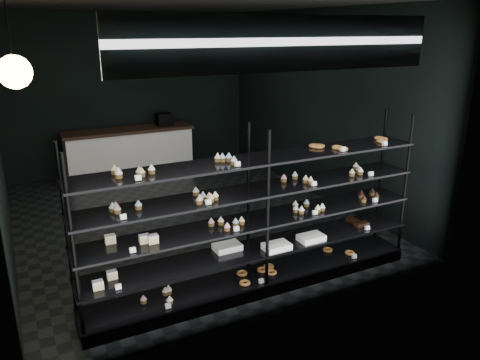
# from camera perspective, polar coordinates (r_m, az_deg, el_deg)

# --- Properties ---
(room) EXTENTS (5.01, 6.01, 3.20)m
(room) POSITION_cam_1_polar(r_m,az_deg,el_deg) (7.16, -7.30, 7.60)
(room) COLOR black
(room) RESTS_ON ground
(display_shelf) EXTENTS (4.00, 0.50, 1.91)m
(display_shelf) POSITION_cam_1_polar(r_m,az_deg,el_deg) (5.29, 1.94, -7.15)
(display_shelf) COLOR black
(display_shelf) RESTS_ON room
(signage) EXTENTS (3.30, 0.05, 0.50)m
(signage) POSITION_cam_1_polar(r_m,az_deg,el_deg) (4.39, 5.69, 16.25)
(signage) COLOR #0C0D3C
(signage) RESTS_ON room
(pendant_lamp) EXTENTS (0.35, 0.35, 0.90)m
(pendant_lamp) POSITION_cam_1_polar(r_m,az_deg,el_deg) (5.45, -25.78, 11.78)
(pendant_lamp) COLOR black
(pendant_lamp) RESTS_ON room
(service_counter) EXTENTS (2.56, 0.65, 1.23)m
(service_counter) POSITION_cam_1_polar(r_m,az_deg,el_deg) (9.68, -13.23, 3.35)
(service_counter) COLOR white
(service_counter) RESTS_ON room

